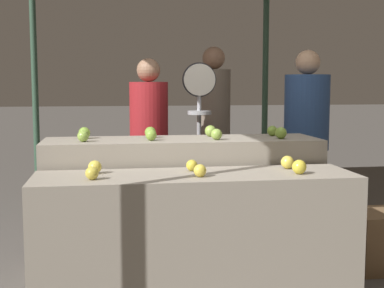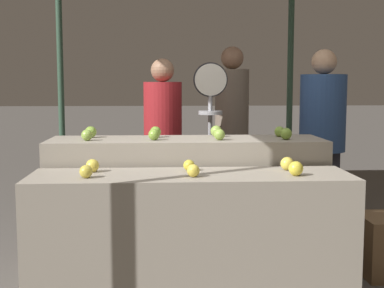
{
  "view_description": "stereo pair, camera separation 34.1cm",
  "coord_description": "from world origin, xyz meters",
  "px_view_note": "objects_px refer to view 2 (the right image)",
  "views": [
    {
      "loc": [
        -0.51,
        -3.16,
        1.35
      ],
      "look_at": [
        0.02,
        0.3,
        0.96
      ],
      "focal_mm": 50.0,
      "sensor_mm": 36.0,
      "label": 1
    },
    {
      "loc": [
        -0.18,
        -3.19,
        1.35
      ],
      "look_at": [
        0.02,
        0.3,
        0.96
      ],
      "focal_mm": 50.0,
      "sensor_mm": 36.0,
      "label": 2
    }
  ],
  "objects_px": {
    "produce_scale": "(210,113)",
    "person_vendor_at_scale": "(163,134)",
    "person_customer_left": "(232,119)",
    "person_customer_right": "(322,131)"
  },
  "relations": [
    {
      "from": "produce_scale",
      "to": "person_customer_left",
      "type": "height_order",
      "value": "person_customer_left"
    },
    {
      "from": "person_vendor_at_scale",
      "to": "person_customer_left",
      "type": "bearing_deg",
      "value": -114.36
    },
    {
      "from": "person_vendor_at_scale",
      "to": "person_customer_left",
      "type": "xyz_separation_m",
      "value": [
        0.7,
        0.57,
        0.09
      ]
    },
    {
      "from": "produce_scale",
      "to": "person_vendor_at_scale",
      "type": "distance_m",
      "value": 0.56
    },
    {
      "from": "person_customer_left",
      "to": "person_customer_right",
      "type": "height_order",
      "value": "person_customer_left"
    },
    {
      "from": "produce_scale",
      "to": "person_vendor_at_scale",
      "type": "height_order",
      "value": "person_vendor_at_scale"
    },
    {
      "from": "person_vendor_at_scale",
      "to": "person_customer_right",
      "type": "height_order",
      "value": "person_customer_right"
    },
    {
      "from": "produce_scale",
      "to": "person_vendor_at_scale",
      "type": "relative_size",
      "value": 0.97
    },
    {
      "from": "produce_scale",
      "to": "person_customer_right",
      "type": "xyz_separation_m",
      "value": [
        1.0,
        0.17,
        -0.17
      ]
    },
    {
      "from": "person_customer_left",
      "to": "person_customer_right",
      "type": "relative_size",
      "value": 1.04
    }
  ]
}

